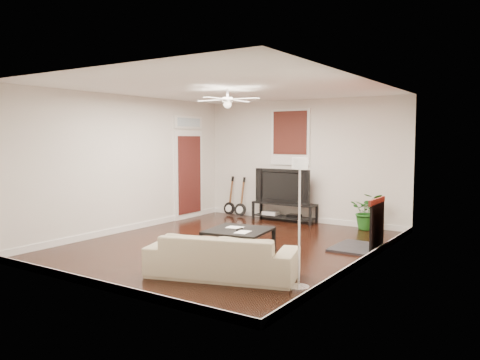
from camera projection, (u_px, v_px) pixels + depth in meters
The scene contains 14 objects.
room at pixel (228, 168), 8.52m from camera, with size 5.01×6.01×2.81m.
brick_accent at pixel (384, 170), 7.99m from camera, with size 0.02×2.20×2.80m, color brown.
fireplace at pixel (366, 223), 8.23m from camera, with size 0.80×1.10×0.92m, color black.
window_back at pixel (290, 137), 11.11m from camera, with size 1.00×0.06×1.30m, color #3F1A11.
door_left at pixel (189, 166), 11.46m from camera, with size 0.08×1.00×2.50m, color white.
tv_stand at pixel (284, 212), 11.12m from camera, with size 1.54×0.41×0.43m, color black.
tv at pixel (285, 186), 11.08m from camera, with size 1.38×0.18×0.79m, color black.
coffee_table at pixel (239, 241), 8.00m from camera, with size 0.97×0.97×0.41m, color black.
sofa at pixel (222, 255), 6.64m from camera, with size 2.07×0.81×0.60m, color #BBAB8C.
floor_lamp at pixel (299, 224), 6.06m from camera, with size 0.28×0.28×1.69m, color white, non-canonical shape.
potted_plant at pixel (368, 211), 10.05m from camera, with size 0.71×0.61×0.79m, color #1E5F1B.
guitar_left at pixel (229, 196), 11.91m from camera, with size 0.30×0.21×0.98m, color black, non-canonical shape.
guitar_right at pixel (240, 197), 11.70m from camera, with size 0.30×0.21×0.98m, color black, non-canonical shape.
ceiling_fan at pixel (228, 100), 8.42m from camera, with size 1.24×1.24×0.32m, color white, non-canonical shape.
Camera 1 is at (4.87, -6.98, 1.92)m, focal length 35.80 mm.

